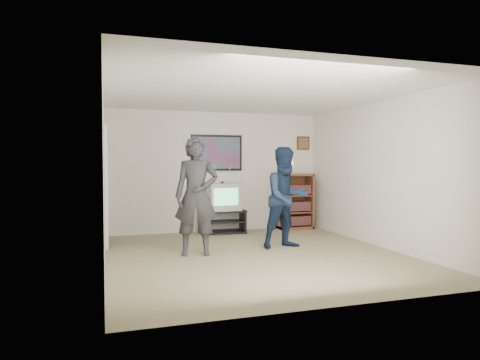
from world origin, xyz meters
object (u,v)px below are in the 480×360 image
media_stand (222,221)px  crt_television (222,197)px  person_tall (196,196)px  person_short (286,197)px  bookshelf (295,201)px

media_stand → crt_television: size_ratio=1.48×
crt_television → person_tall: bearing=-120.3°
crt_television → media_stand: bearing=175.8°
media_stand → person_short: person_short is taller
bookshelf → person_short: (-1.02, -1.86, 0.26)m
bookshelf → person_short: 2.14m
person_short → bookshelf: bearing=53.6°
person_tall → person_short: bearing=17.0°
crt_television → person_short: person_short is taller
bookshelf → crt_television: bearing=-178.3°
bookshelf → person_tall: person_tall is taller
crt_television → person_tall: 2.15m
person_tall → person_short: 1.58m
crt_television → person_short: size_ratio=0.38×
bookshelf → person_tall: (-2.60, -1.97, 0.33)m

